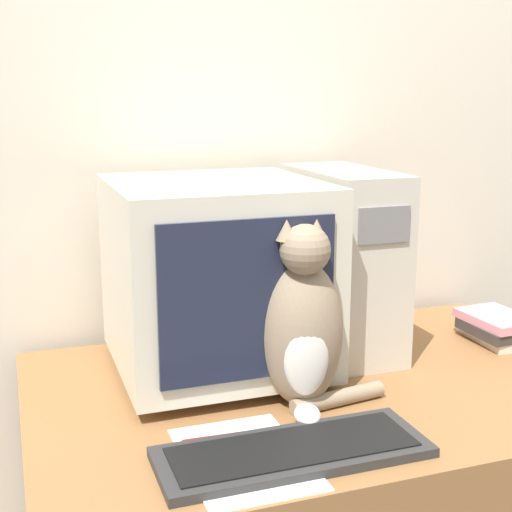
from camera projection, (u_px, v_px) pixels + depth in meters
wall_back at (257, 128)px, 1.91m from camera, size 7.00×0.05×2.50m
crt_monitor at (215, 276)px, 1.61m from camera, size 0.45×0.47×0.44m
computer_tower at (342, 260)px, 1.77m from camera, size 0.18×0.40×0.45m
keyboard at (293, 452)px, 1.26m from camera, size 0.49×0.18×0.02m
cat at (303, 328)px, 1.43m from camera, size 0.28×0.23×0.39m
book_stack at (499, 328)px, 1.85m from camera, size 0.16×0.21×0.07m
pen at (218, 437)px, 1.33m from camera, size 0.14×0.01×0.01m
paper_sheet at (244, 458)px, 1.26m from camera, size 0.21×0.30×0.00m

